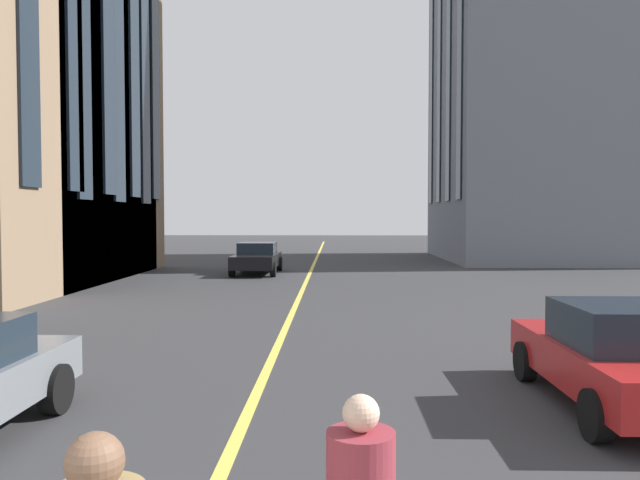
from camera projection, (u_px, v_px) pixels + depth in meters
The scene contains 4 objects.
lane_centre_line at pixel (302, 291), 20.68m from camera, with size 80.00×0.16×0.01m.
car_red_mid at pixel (621, 356), 8.07m from camera, with size 3.90×1.89×1.40m.
car_black_trailing at pixel (257, 258), 27.03m from camera, with size 4.40×1.95×1.37m.
building_right_near at pixel (564, 50), 35.43m from camera, with size 12.35×13.82×24.25m.
Camera 1 is at (-0.58, -1.13, 2.54)m, focal length 34.39 mm.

